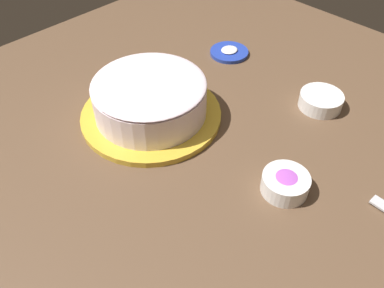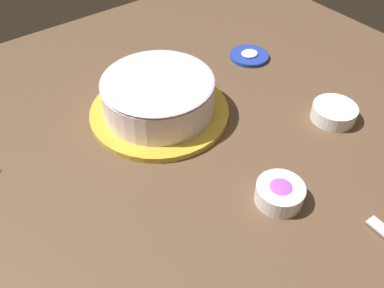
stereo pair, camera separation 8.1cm
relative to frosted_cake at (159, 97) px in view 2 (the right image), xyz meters
The scene contains 5 objects.
ground_plane 0.24m from the frosted_cake, 98.66° to the right, with size 1.54×1.54×0.00m, color brown.
frosted_cake is the anchor object (origin of this frame).
frosting_tub_lid 0.33m from the frosted_cake, ahead, with size 0.10×0.10×0.02m.
sprinkle_bowl_rainbow 0.34m from the frosted_cake, 83.90° to the right, with size 0.09×0.09×0.04m.
sprinkle_bowl_orange 0.39m from the frosted_cake, 39.59° to the right, with size 0.10×0.10×0.03m.
Camera 2 is at (-0.34, -0.38, 0.60)m, focal length 37.99 mm.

